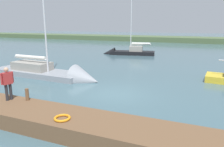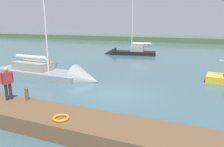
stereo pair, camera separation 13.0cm
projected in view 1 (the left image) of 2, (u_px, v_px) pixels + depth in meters
The scene contains 8 objects.
ground_plane at pixel (114, 93), 13.42m from camera, with size 200.00×200.00×0.00m, color #42606B.
far_shoreline at pixel (178, 42), 52.78m from camera, with size 180.00×8.00×2.40m, color #4C603D.
dock_pier at pixel (69, 123), 8.67m from camera, with size 18.79×2.06×0.69m, color brown.
mooring_post_near at pixel (27, 94), 10.20m from camera, with size 0.17×0.17×0.59m, color brown.
life_ring_buoy at pixel (62, 118), 8.21m from camera, with size 0.66×0.66×0.10m, color orange.
sailboat_mid_channel at pixel (126, 53), 30.58m from camera, with size 7.71×3.25×8.81m.
sailboat_far_right at pixel (54, 75), 17.43m from camera, with size 10.27×2.76×12.57m.
person_on_dock at pixel (7, 82), 10.10m from camera, with size 0.33×0.61×1.63m.
Camera 1 is at (-4.66, 11.88, 4.32)m, focal length 33.69 mm.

